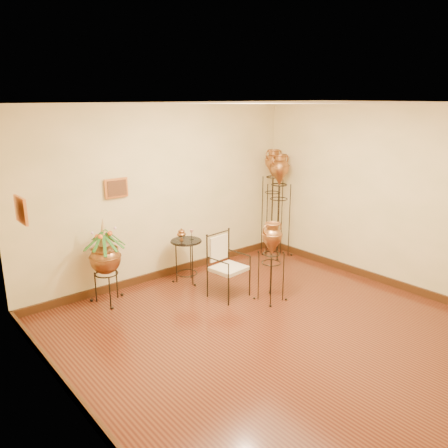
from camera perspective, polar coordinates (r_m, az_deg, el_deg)
ground at (r=5.76m, az=6.60°, el=-13.72°), size 5.00×5.00×0.00m
room_shell at (r=5.15m, az=7.08°, el=3.39°), size 5.02×5.02×2.81m
amphora_tall at (r=8.27m, az=6.33°, el=2.96°), size 0.42×0.42×2.02m
amphora_mid at (r=8.17m, az=7.14°, el=2.45°), size 0.54×0.54×1.95m
amphora_short at (r=6.35m, az=6.20°, el=-4.92°), size 0.48×0.48×1.20m
planter_urn at (r=6.43m, az=-15.27°, el=-3.98°), size 0.83×0.83×1.29m
armchair at (r=6.49m, az=0.61°, el=-5.50°), size 0.59×0.56×0.96m
side_table at (r=7.08m, az=-4.93°, el=-4.73°), size 0.60×0.60×0.89m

